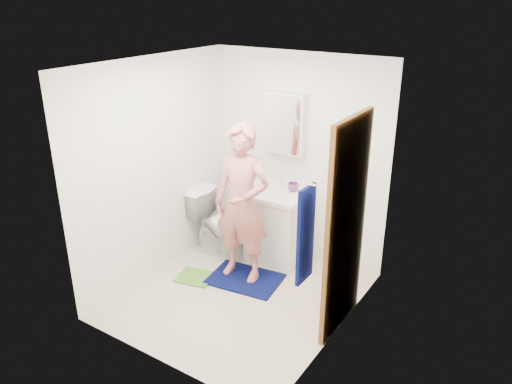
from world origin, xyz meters
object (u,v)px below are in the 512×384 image
vanity_cabinet (273,226)px  toothbrush_cup (293,187)px  medicine_cabinet (285,123)px  man (242,204)px  toilet (223,223)px  soap_dispenser (248,180)px  towel (306,235)px

vanity_cabinet → toothbrush_cup: bearing=30.8°
medicine_cabinet → man: 1.08m
toothbrush_cup → toilet: bearing=-153.5°
man → soap_dispenser: bearing=112.6°
toothbrush_cup → man: man is taller
medicine_cabinet → towel: 2.11m
toilet → toothbrush_cup: size_ratio=6.31×
vanity_cabinet → toilet: vanity_cabinet is taller
medicine_cabinet → towel: size_ratio=0.87×
toilet → man: (0.52, -0.33, 0.50)m
soap_dispenser → man: size_ratio=0.11×
medicine_cabinet → man: bearing=-92.5°
towel → man: man is taller
medicine_cabinet → toothbrush_cup: bearing=-30.2°
vanity_cabinet → man: (-0.04, -0.59, 0.50)m
medicine_cabinet → toothbrush_cup: medicine_cabinet is taller
toilet → soap_dispenser: bearing=-56.8°
towel → man: bearing=143.7°
medicine_cabinet → towel: medicine_cabinet is taller
towel → man: size_ratio=0.46×
medicine_cabinet → toilet: 1.41m
medicine_cabinet → toothbrush_cup: (0.19, -0.11, -0.70)m
towel → toilet: bearing=144.7°
soap_dispenser → man: 0.58m
toilet → soap_dispenser: 0.63m
toilet → toothbrush_cup: (0.75, 0.37, 0.50)m
towel → man: (-1.22, 0.89, -0.35)m
vanity_cabinet → towel: (1.18, -1.48, 0.85)m
man → vanity_cabinet: bearing=81.9°
vanity_cabinet → soap_dispenser: (-0.30, -0.08, 0.55)m
soap_dispenser → toothbrush_cup: soap_dispenser is taller
towel → soap_dispenser: (-1.48, 1.41, -0.30)m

